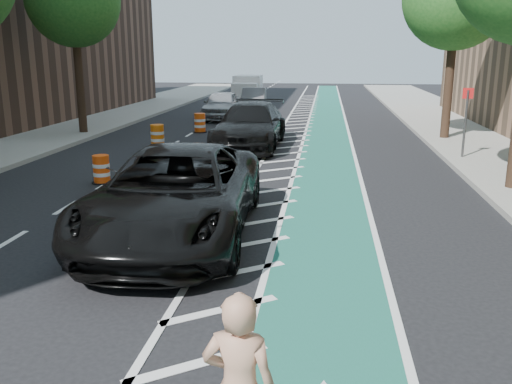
# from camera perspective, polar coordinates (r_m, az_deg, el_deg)

# --- Properties ---
(ground) EXTENTS (120.00, 120.00, 0.00)m
(ground) POSITION_cam_1_polar(r_m,az_deg,el_deg) (8.41, -14.08, -11.43)
(ground) COLOR black
(ground) RESTS_ON ground
(bike_lane) EXTENTS (2.00, 90.00, 0.01)m
(bike_lane) POSITION_cam_1_polar(r_m,az_deg,el_deg) (17.39, 7.44, 2.37)
(bike_lane) COLOR #185643
(bike_lane) RESTS_ON ground
(buffer_strip) EXTENTS (1.40, 90.00, 0.01)m
(buffer_strip) POSITION_cam_1_polar(r_m,az_deg,el_deg) (17.45, 2.50, 2.52)
(buffer_strip) COLOR silver
(buffer_strip) RESTS_ON ground
(curb_right) EXTENTS (0.12, 90.00, 0.16)m
(curb_right) POSITION_cam_1_polar(r_m,az_deg,el_deg) (17.86, 20.56, 2.12)
(curb_right) COLOR gray
(curb_right) RESTS_ON ground
(curb_left) EXTENTS (0.12, 90.00, 0.16)m
(curb_left) POSITION_cam_1_polar(r_m,az_deg,el_deg) (20.04, -22.70, 3.18)
(curb_left) COLOR gray
(curb_left) RESTS_ON ground
(tree_l_d) EXTENTS (4.20, 4.20, 7.90)m
(tree_l_d) POSITION_cam_1_polar(r_m,az_deg,el_deg) (25.52, -18.79, 18.59)
(tree_l_d) COLOR #382619
(tree_l_d) RESTS_ON ground
(sign_post) EXTENTS (0.35, 0.08, 2.47)m
(sign_post) POSITION_cam_1_polar(r_m,az_deg,el_deg) (19.71, 21.18, 6.91)
(sign_post) COLOR #4C4C4C
(sign_post) RESTS_ON ground
(suv_near) EXTENTS (3.23, 6.53, 1.78)m
(suv_near) POSITION_cam_1_polar(r_m,az_deg,el_deg) (10.91, -8.45, -0.14)
(suv_near) COLOR black
(suv_near) RESTS_ON ground
(suv_far) EXTENTS (2.52, 5.96, 1.72)m
(suv_far) POSITION_cam_1_polar(r_m,az_deg,el_deg) (21.28, -0.62, 7.03)
(suv_far) COLOR black
(suv_far) RESTS_ON ground
(car_silver) EXTENTS (1.95, 4.63, 1.57)m
(car_silver) POSITION_cam_1_polar(r_m,az_deg,el_deg) (30.60, -3.61, 9.13)
(car_silver) COLOR #A0A1A5
(car_silver) RESTS_ON ground
(car_grey) EXTENTS (1.79, 4.35, 1.40)m
(car_grey) POSITION_cam_1_polar(r_m,az_deg,el_deg) (35.64, -0.23, 9.78)
(car_grey) COLOR slate
(car_grey) RESTS_ON ground
(box_truck) EXTENTS (2.17, 4.58, 1.88)m
(box_truck) POSITION_cam_1_polar(r_m,az_deg,el_deg) (42.81, -0.93, 10.79)
(box_truck) COLOR white
(box_truck) RESTS_ON ground
(barrel_a) EXTENTS (0.59, 0.59, 0.80)m
(barrel_a) POSITION_cam_1_polar(r_m,az_deg,el_deg) (16.00, -15.96, 2.25)
(barrel_a) COLOR #FB4E0D
(barrel_a) RESTS_ON ground
(barrel_b) EXTENTS (0.66, 0.66, 0.89)m
(barrel_b) POSITION_cam_1_polar(r_m,az_deg,el_deg) (21.65, -10.33, 5.76)
(barrel_b) COLOR orange
(barrel_b) RESTS_ON ground
(barrel_c) EXTENTS (0.65, 0.65, 0.89)m
(barrel_c) POSITION_cam_1_polar(r_m,az_deg,el_deg) (25.52, -5.92, 7.20)
(barrel_c) COLOR #EB4E0C
(barrel_c) RESTS_ON ground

